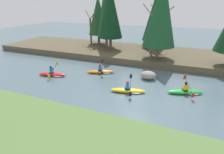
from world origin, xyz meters
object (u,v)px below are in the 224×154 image
kayaker_lead (187,91)px  kayaker_trailing (102,71)px  kayaker_middle (129,90)px  boulder_midstream (148,75)px  kayaker_far_back (53,74)px

kayaker_lead → kayaker_trailing: 8.05m
kayaker_middle → kayaker_trailing: 4.76m
boulder_midstream → kayaker_middle: bearing=-105.2°
kayaker_far_back → kayaker_middle: bearing=-17.9°
kayaker_trailing → kayaker_lead: bearing=-34.0°
kayaker_lead → kayaker_far_back: size_ratio=0.99×
kayaker_trailing → boulder_midstream: bearing=-19.9°
kayaker_middle → boulder_midstream: bearing=59.7°
kayaker_middle → boulder_midstream: (0.87, 3.20, 0.19)m
kayaker_trailing → kayaker_far_back: (-4.03, -2.37, 0.00)m
kayaker_middle → kayaker_far_back: 7.78m
boulder_midstream → kayaker_lead: bearing=-28.4°
kayaker_far_back → boulder_midstream: bearing=3.3°
boulder_midstream → kayaker_trailing: bearing=-176.9°
kayaker_far_back → kayaker_lead: bearing=-9.6°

